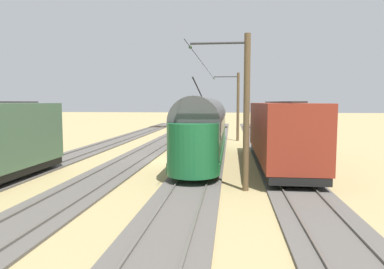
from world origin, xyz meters
name	(u,v)px	position (x,y,z in m)	size (l,w,h in m)	color
ground_plane	(169,160)	(0.00, 0.00, 0.00)	(220.00, 220.00, 0.00)	tan
track_streetcar_siding	(276,161)	(-7.27, -0.31, 0.05)	(2.80, 80.00, 0.18)	#56514C
track_adjacent_siding	(204,159)	(-2.42, -0.31, 0.05)	(2.80, 80.00, 0.18)	#56514C
track_third_siding	(136,158)	(2.42, -0.31, 0.05)	(2.80, 80.00, 0.18)	#56514C
track_outer_siding	(70,157)	(7.27, -0.31, 0.05)	(2.80, 80.00, 0.18)	#56514C
vintage_streetcar	(205,127)	(-2.42, -0.69, 2.26)	(2.65, 17.29, 5.02)	#196033
boxcar_far_siding	(280,132)	(-7.27, 1.38, 2.16)	(2.96, 13.65, 3.85)	maroon
catenary_pole_foreground	(237,105)	(-4.86, -12.69, 3.64)	(2.73, 0.28, 6.97)	brown
catenary_pole_mid_near	(245,110)	(-4.86, 7.79, 3.64)	(2.73, 0.28, 6.97)	brown
overhead_wire_run	(208,70)	(-2.50, -3.08, 6.43)	(2.53, 24.48, 0.18)	black
switch_stand	(276,135)	(-8.65, -11.70, 0.70)	(0.50, 0.30, 1.24)	black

